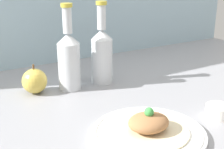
{
  "coord_description": "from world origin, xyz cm",
  "views": [
    {
      "loc": [
        -50.38,
        -70.32,
        39.04
      ],
      "look_at": [
        -7.85,
        1.75,
        9.9
      ],
      "focal_mm": 50.0,
      "sensor_mm": 36.0,
      "label": 1
    }
  ],
  "objects_px": {
    "apple": "(35,81)",
    "cider_bottle_left": "(69,58)",
    "dipping_bowl": "(218,111)",
    "plated_food": "(149,125)",
    "plate": "(148,133)",
    "cider_bottle_right": "(102,53)"
  },
  "relations": [
    {
      "from": "apple",
      "to": "cider_bottle_left",
      "type": "bearing_deg",
      "value": -12.33
    },
    {
      "from": "apple",
      "to": "dipping_bowl",
      "type": "distance_m",
      "value": 0.57
    },
    {
      "from": "cider_bottle_left",
      "to": "plated_food",
      "type": "bearing_deg",
      "value": -84.29
    },
    {
      "from": "cider_bottle_left",
      "to": "apple",
      "type": "distance_m",
      "value": 0.13
    },
    {
      "from": "apple",
      "to": "plate",
      "type": "bearing_deg",
      "value": -69.75
    },
    {
      "from": "apple",
      "to": "dipping_bowl",
      "type": "height_order",
      "value": "apple"
    },
    {
      "from": "plate",
      "to": "plated_food",
      "type": "bearing_deg",
      "value": -90.0
    },
    {
      "from": "plate",
      "to": "apple",
      "type": "relative_size",
      "value": 2.88
    },
    {
      "from": "cider_bottle_right",
      "to": "dipping_bowl",
      "type": "xyz_separation_m",
      "value": [
        0.14,
        -0.4,
        -0.09
      ]
    },
    {
      "from": "cider_bottle_right",
      "to": "dipping_bowl",
      "type": "height_order",
      "value": "cider_bottle_right"
    },
    {
      "from": "cider_bottle_left",
      "to": "plate",
      "type": "bearing_deg",
      "value": -84.29
    },
    {
      "from": "plate",
      "to": "cider_bottle_right",
      "type": "relative_size",
      "value": 0.98
    },
    {
      "from": "plated_food",
      "to": "cider_bottle_left",
      "type": "bearing_deg",
      "value": 95.71
    },
    {
      "from": "plated_food",
      "to": "apple",
      "type": "relative_size",
      "value": 2.04
    },
    {
      "from": "plate",
      "to": "plated_food",
      "type": "relative_size",
      "value": 1.41
    },
    {
      "from": "plate",
      "to": "apple",
      "type": "height_order",
      "value": "apple"
    },
    {
      "from": "cider_bottle_left",
      "to": "apple",
      "type": "relative_size",
      "value": 2.93
    },
    {
      "from": "plate",
      "to": "dipping_bowl",
      "type": "xyz_separation_m",
      "value": [
        0.23,
        -0.01,
        0.01
      ]
    },
    {
      "from": "plate",
      "to": "dipping_bowl",
      "type": "height_order",
      "value": "dipping_bowl"
    },
    {
      "from": "plated_food",
      "to": "dipping_bowl",
      "type": "height_order",
      "value": "plated_food"
    },
    {
      "from": "plated_food",
      "to": "dipping_bowl",
      "type": "xyz_separation_m",
      "value": [
        0.23,
        -0.01,
        -0.01
      ]
    },
    {
      "from": "dipping_bowl",
      "to": "plate",
      "type": "bearing_deg",
      "value": 176.62
    }
  ]
}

